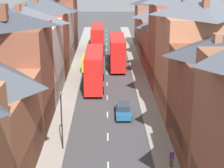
{
  "coord_description": "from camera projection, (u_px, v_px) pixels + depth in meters",
  "views": [
    {
      "loc": [
        -0.15,
        -16.67,
        16.48
      ],
      "look_at": [
        0.63,
        29.94,
        1.89
      ],
      "focal_mm": 60.0,
      "sensor_mm": 36.0,
      "label": 1
    }
  ],
  "objects": [
    {
      "name": "street_lamp",
      "position": [
        62.0,
        118.0,
        34.45
      ],
      "size": [
        0.2,
        1.12,
        5.5
      ],
      "color": "black",
      "rests_on": "ground"
    },
    {
      "name": "double_decker_bus_far_approaching",
      "position": [
        94.0,
        68.0,
        52.86
      ],
      "size": [
        2.74,
        10.8,
        5.3
      ],
      "color": "red",
      "rests_on": "ground"
    },
    {
      "name": "double_decker_bus_lead",
      "position": [
        117.0,
        51.0,
        63.52
      ],
      "size": [
        2.74,
        10.8,
        5.3
      ],
      "color": "red",
      "rests_on": "ground"
    },
    {
      "name": "pavement_left",
      "position": [
        74.0,
        80.0,
        56.99
      ],
      "size": [
        2.2,
        104.0,
        0.14
      ],
      "primitive_type": "cube",
      "color": "gray",
      "rests_on": "ground"
    },
    {
      "name": "pedestrian_mid_left",
      "position": [
        172.0,
        157.0,
        31.75
      ],
      "size": [
        0.36,
        0.22,
        1.61
      ],
      "color": "brown",
      "rests_on": "pavement_right"
    },
    {
      "name": "pavement_right",
      "position": [
        140.0,
        79.0,
        57.15
      ],
      "size": [
        2.2,
        104.0,
        0.14
      ],
      "primitive_type": "cube",
      "color": "gray",
      "rests_on": "ground"
    },
    {
      "name": "terrace_row_right",
      "position": [
        193.0,
        60.0,
        44.35
      ],
      "size": [
        8.0,
        77.96,
        14.2
      ],
      "color": "brown",
      "rests_on": "ground"
    },
    {
      "name": "terrace_row_left",
      "position": [
        20.0,
        61.0,
        43.54
      ],
      "size": [
        8.0,
        77.87,
        13.4
      ],
      "color": "#935138",
      "rests_on": "ground"
    },
    {
      "name": "car_parked_right_a",
      "position": [
        92.0,
        44.0,
        79.62
      ],
      "size": [
        1.9,
        4.49,
        1.58
      ],
      "color": "gray",
      "rests_on": "ground"
    },
    {
      "name": "centre_line_dashes",
      "position": [
        107.0,
        84.0,
        55.18
      ],
      "size": [
        0.14,
        97.8,
        0.01
      ],
      "color": "silver",
      "rests_on": "ground"
    },
    {
      "name": "double_decker_bus_mid_street",
      "position": [
        98.0,
        38.0,
        75.05
      ],
      "size": [
        2.74,
        10.8,
        5.3
      ],
      "color": "red",
      "rests_on": "ground"
    },
    {
      "name": "delivery_van",
      "position": [
        88.0,
        63.0,
        62.1
      ],
      "size": [
        2.2,
        5.2,
        2.41
      ],
      "color": "yellow",
      "rests_on": "ground"
    },
    {
      "name": "car_near_silver",
      "position": [
        116.0,
        51.0,
        73.23
      ],
      "size": [
        1.9,
        4.07,
        1.67
      ],
      "color": "#B7BABF",
      "rests_on": "ground"
    },
    {
      "name": "car_near_blue",
      "position": [
        123.0,
        110.0,
        43.0
      ],
      "size": [
        1.9,
        4.48,
        1.6
      ],
      "color": "#236093",
      "rests_on": "ground"
    }
  ]
}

